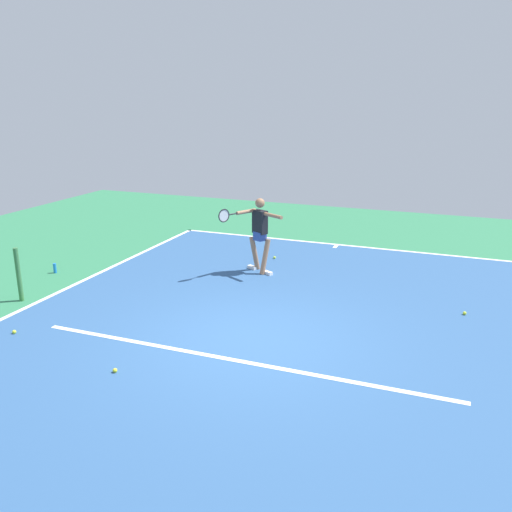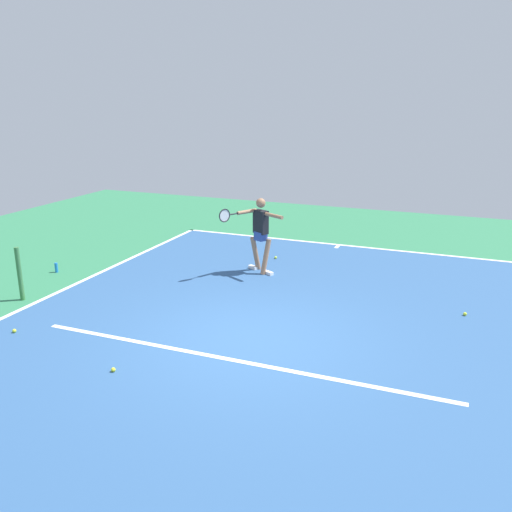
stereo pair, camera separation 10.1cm
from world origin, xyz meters
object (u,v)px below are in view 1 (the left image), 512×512
at_px(tennis_player, 259,230).
at_px(tennis_ball_near_service_line, 465,313).
at_px(water_bottle, 55,268).
at_px(tennis_ball_by_baseline, 274,257).
at_px(tennis_ball_near_player, 14,332).
at_px(tennis_ball_centre_court, 115,370).
at_px(net_post, 19,275).

height_order(tennis_player, tennis_ball_near_service_line, tennis_player).
relative_size(tennis_ball_near_service_line, water_bottle, 0.30).
bearing_deg(tennis_ball_by_baseline, tennis_ball_near_player, 65.03).
relative_size(tennis_ball_near_service_line, tennis_ball_centre_court, 1.00).
bearing_deg(tennis_ball_by_baseline, tennis_ball_near_service_line, 154.75).
xyz_separation_m(tennis_player, tennis_ball_near_player, (2.66, 4.59, -0.94)).
bearing_deg(water_bottle, net_post, 109.91).
bearing_deg(tennis_ball_near_player, tennis_ball_by_baseline, -114.97).
height_order(tennis_ball_near_player, tennis_ball_by_baseline, same).
relative_size(tennis_player, tennis_ball_near_service_line, 25.82).
xyz_separation_m(net_post, tennis_player, (-3.69, -3.35, 0.44)).
bearing_deg(water_bottle, tennis_player, -157.97).
distance_m(tennis_ball_near_player, tennis_ball_centre_court, 2.43).
xyz_separation_m(net_post, water_bottle, (0.59, -1.62, -0.43)).
height_order(net_post, water_bottle, net_post).
bearing_deg(water_bottle, tennis_ball_by_baseline, -146.43).
xyz_separation_m(tennis_ball_near_player, tennis_ball_by_baseline, (-2.65, -5.70, 0.00)).
distance_m(tennis_player, water_bottle, 4.69).
xyz_separation_m(tennis_player, tennis_ball_by_baseline, (0.01, -1.10, -0.94)).
bearing_deg(tennis_ball_near_player, tennis_ball_centre_court, 168.01).
relative_size(net_post, tennis_ball_centre_court, 16.21).
bearing_deg(net_post, tennis_ball_centre_court, 152.81).
relative_size(tennis_player, tennis_ball_centre_court, 25.82).
bearing_deg(net_post, tennis_ball_by_baseline, -129.59).
relative_size(net_post, tennis_ball_near_service_line, 16.21).
xyz_separation_m(tennis_ball_by_baseline, water_bottle, (4.27, 2.83, 0.08)).
height_order(tennis_ball_near_player, water_bottle, water_bottle).
bearing_deg(tennis_ball_near_service_line, tennis_player, -12.55).
bearing_deg(tennis_player, water_bottle, 49.62).
bearing_deg(tennis_player, tennis_ball_near_service_line, -164.96).
bearing_deg(net_post, tennis_player, -137.76).
relative_size(tennis_player, tennis_ball_by_baseline, 25.82).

